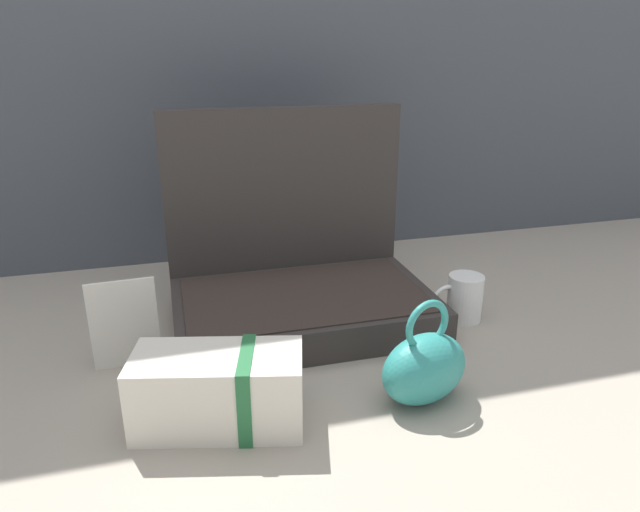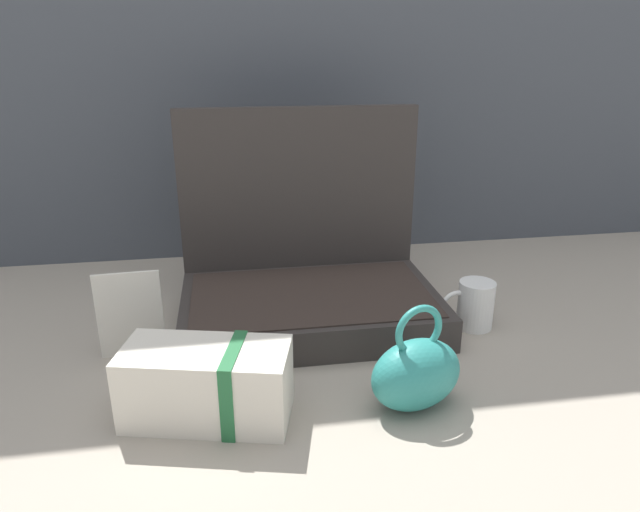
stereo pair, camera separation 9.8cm
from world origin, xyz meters
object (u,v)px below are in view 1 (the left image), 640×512
Objects in this scene: open_suitcase at (296,275)px; cream_toiletry_bag at (221,390)px; coffee_mug at (463,298)px; info_card_left at (124,324)px; teal_pouch_handbag at (424,367)px.

open_suitcase is 0.38m from cream_toiletry_bag.
coffee_mug is (0.52, 0.22, -0.01)m from cream_toiletry_bag.
open_suitcase is at bearing 59.73° from cream_toiletry_bag.
cream_toiletry_bag is (-0.19, -0.33, -0.03)m from open_suitcase.
cream_toiletry_bag is at bearing -59.03° from info_card_left.
teal_pouch_handbag reaches higher than cream_toiletry_bag.
cream_toiletry_bag is (-0.32, 0.02, -0.00)m from teal_pouch_handbag.
open_suitcase is 0.38m from teal_pouch_handbag.
coffee_mug is (0.33, -0.11, -0.04)m from open_suitcase.
cream_toiletry_bag is 1.65× the size of info_card_left.
open_suitcase reaches higher than teal_pouch_handbag.
teal_pouch_handbag is 0.52m from info_card_left.
info_card_left is (-0.34, -0.12, -0.01)m from open_suitcase.
cream_toiletry_bag is 2.45× the size of coffee_mug.
open_suitcase is 3.15× the size of info_card_left.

